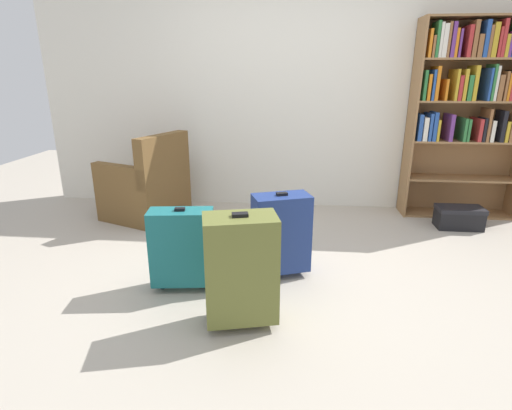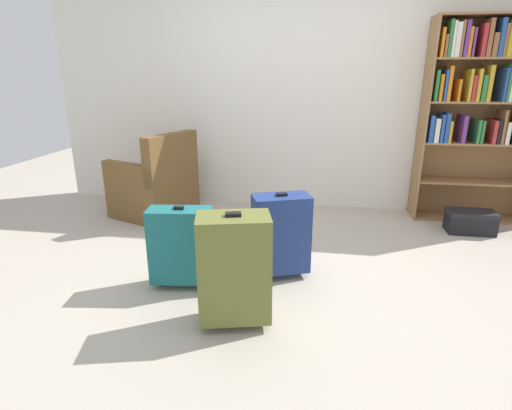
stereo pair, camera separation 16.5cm
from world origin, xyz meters
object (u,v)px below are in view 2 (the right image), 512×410
storage_box (470,221)px  suitcase_navy_blue (281,234)px  suitcase_teal (181,245)px  mug (192,215)px  suitcase_olive (234,268)px  armchair (156,187)px  bookshelf (486,100)px

storage_box → suitcase_navy_blue: suitcase_navy_blue is taller
suitcase_teal → suitcase_navy_blue: suitcase_navy_blue is taller
storage_box → suitcase_teal: (-2.41, -1.42, 0.20)m
mug → suitcase_olive: suitcase_olive is taller
armchair → suitcase_teal: 1.64m
suitcase_navy_blue → suitcase_teal: bearing=-158.4°
bookshelf → mug: (-2.89, -0.50, -1.17)m
mug → suitcase_olive: size_ratio=0.17×
storage_box → suitcase_teal: size_ratio=0.72×
storage_box → suitcase_teal: 2.81m
armchair → mug: 0.50m
mug → suitcase_teal: 1.43m
suitcase_teal → suitcase_olive: bearing=-39.9°
mug → storage_box: size_ratio=0.27×
storage_box → armchair: bearing=179.5°
suitcase_teal → suitcase_olive: 0.61m
suitcase_olive → armchair: bearing=124.2°
mug → bookshelf: bearing=9.8°
storage_box → suitcase_navy_blue: size_ratio=0.67×
suitcase_navy_blue → suitcase_olive: size_ratio=0.91×
armchair → storage_box: (3.19, -0.03, -0.20)m
bookshelf → suitcase_navy_blue: size_ratio=3.04×
bookshelf → mug: bookshelf is taller
mug → armchair: bearing=167.8°
suitcase_teal → suitcase_navy_blue: (0.68, 0.27, 0.02)m
storage_box → suitcase_olive: size_ratio=0.61×
suitcase_olive → bookshelf: bearing=47.4°
mug → storage_box: storage_box is taller
bookshelf → storage_box: (-0.11, -0.43, -1.11)m
mug → suitcase_olive: (0.83, -1.74, 0.33)m
bookshelf → storage_box: size_ratio=4.55×
storage_box → suitcase_teal: suitcase_teal is taller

